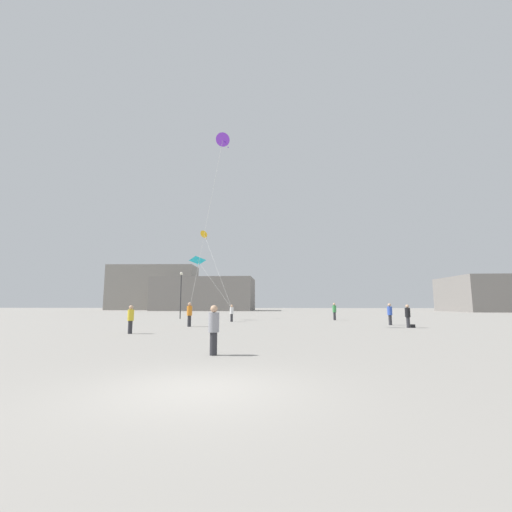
# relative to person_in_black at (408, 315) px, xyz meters

# --- Properties ---
(ground_plane) EXTENTS (300.00, 300.00, 0.00)m
(ground_plane) POSITION_rel_person_in_black_xyz_m (-10.84, -18.94, -0.91)
(ground_plane) COLOR gray
(person_in_black) EXTENTS (0.36, 0.36, 1.67)m
(person_in_black) POSITION_rel_person_in_black_xyz_m (0.00, 0.00, 0.00)
(person_in_black) COLOR #2D2D33
(person_in_black) RESTS_ON ground_plane
(person_in_yellow) EXTENTS (0.35, 0.35, 1.62)m
(person_in_yellow) POSITION_rel_person_in_black_xyz_m (-17.89, -6.36, -0.02)
(person_in_yellow) COLOR #2D2D33
(person_in_yellow) RESTS_ON ground_plane
(person_in_blue) EXTENTS (0.38, 0.38, 1.76)m
(person_in_blue) POSITION_rel_person_in_black_xyz_m (-0.27, 3.26, 0.05)
(person_in_blue) COLOR #2D2D33
(person_in_blue) RESTS_ON ground_plane
(person_in_grey) EXTENTS (0.36, 0.36, 1.66)m
(person_in_grey) POSITION_rel_person_in_black_xyz_m (-11.43, -14.34, -0.01)
(person_in_grey) COLOR #2D2D33
(person_in_grey) RESTS_ON ground_plane
(person_in_white) EXTENTS (0.36, 0.36, 1.65)m
(person_in_white) POSITION_rel_person_in_black_xyz_m (-14.00, 7.65, -0.01)
(person_in_white) COLOR #2D2D33
(person_in_white) RESTS_ON ground_plane
(person_in_orange) EXTENTS (0.40, 0.40, 1.83)m
(person_in_orange) POSITION_rel_person_in_black_xyz_m (-16.16, 0.07, 0.09)
(person_in_orange) COLOR #2D2D33
(person_in_orange) RESTS_ON ground_plane
(person_in_green) EXTENTS (0.40, 0.40, 1.83)m
(person_in_green) POSITION_rel_person_in_black_xyz_m (-3.46, 11.86, 0.09)
(person_in_green) COLOR #2D2D33
(person_in_green) RESTS_ON ground_plane
(kite_violet_diamond) EXTENTS (3.07, 1.11, 13.82)m
(kite_violet_diamond) POSITION_rel_person_in_black_xyz_m (-13.67, -0.63, 13.58)
(kite_violet_diamond) COLOR purple
(kite_cyan_delta) EXTENTS (5.22, 4.13, 5.58)m
(kite_cyan_delta) POSITION_rel_person_in_black_xyz_m (-18.36, 11.21, 5.56)
(kite_cyan_delta) COLOR #1EB2C6
(kite_amber_diamond) EXTENTS (5.26, 8.14, 9.51)m
(kite_amber_diamond) POSITION_rel_person_in_black_xyz_m (-18.60, 15.17, 9.32)
(kite_amber_diamond) COLOR yellow
(building_left_hall) EXTENTS (25.77, 12.23, 13.22)m
(building_left_hall) POSITION_rel_person_in_black_xyz_m (-47.84, 75.64, 5.69)
(building_left_hall) COLOR gray
(building_left_hall) RESTS_ON ground_plane
(building_centre_hall) EXTENTS (26.15, 15.00, 8.72)m
(building_centre_hall) POSITION_rel_person_in_black_xyz_m (-29.84, 66.45, 3.45)
(building_centre_hall) COLOR gray
(building_centre_hall) RESTS_ON ground_plane
(building_right_hall) EXTENTS (24.26, 17.86, 8.04)m
(building_right_hall) POSITION_rel_person_in_black_xyz_m (42.16, 57.61, 3.11)
(building_right_hall) COLOR gray
(building_right_hall) RESTS_ON ground_plane
(lamppost_east) EXTENTS (0.36, 0.36, 5.47)m
(lamppost_east) POSITION_rel_person_in_black_xyz_m (-20.95, 13.77, 2.71)
(lamppost_east) COLOR #2D2D30
(lamppost_east) RESTS_ON ground_plane
(handbag_beside_flyer) EXTENTS (0.34, 0.20, 0.24)m
(handbag_beside_flyer) POSITION_rel_person_in_black_xyz_m (0.35, 0.10, -0.79)
(handbag_beside_flyer) COLOR black
(handbag_beside_flyer) RESTS_ON ground_plane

